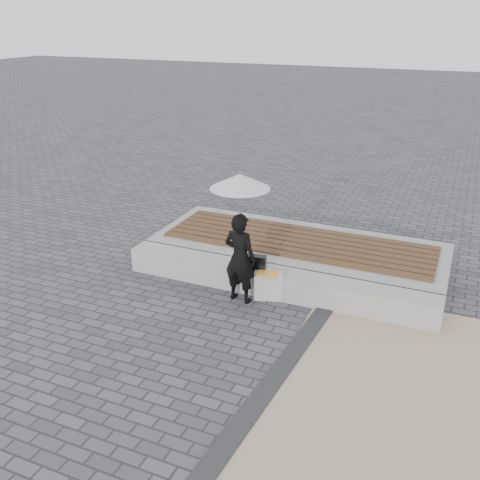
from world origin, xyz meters
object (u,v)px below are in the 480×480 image
woman (240,258)px  canvas_tote (268,285)px  parasol (240,181)px  handbag (254,263)px  seating_ledge (274,282)px

woman → canvas_tote: size_ratio=3.12×
parasol → canvas_tote: 1.73m
canvas_tote → handbag: bearing=150.2°
seating_ledge → handbag: size_ratio=13.53×
woman → parasol: 1.19m
handbag → woman: bearing=-124.5°
woman → handbag: (0.12, 0.26, -0.18)m
seating_ledge → canvas_tote: (-0.02, -0.20, 0.03)m
seating_ledge → parasol: size_ratio=4.54×
seating_ledge → woman: (-0.41, -0.41, 0.51)m
woman → seating_ledge: bearing=-127.4°
seating_ledge → parasol: parasol is taller
handbag → parasol: bearing=-124.5°
seating_ledge → woman: woman is taller
parasol → handbag: parasol is taller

